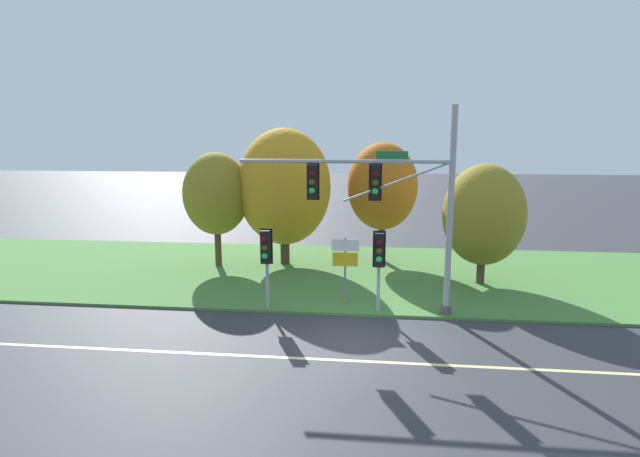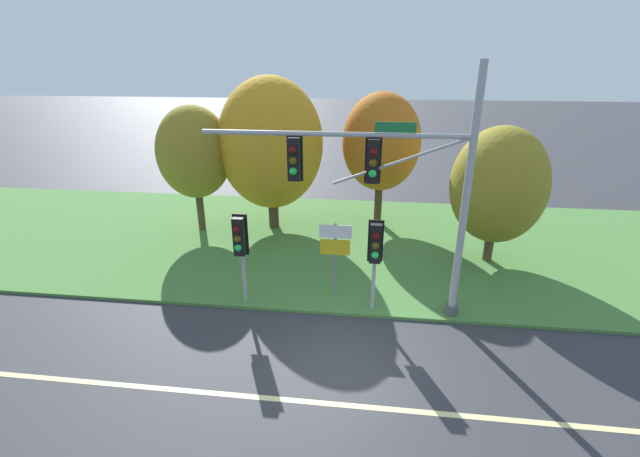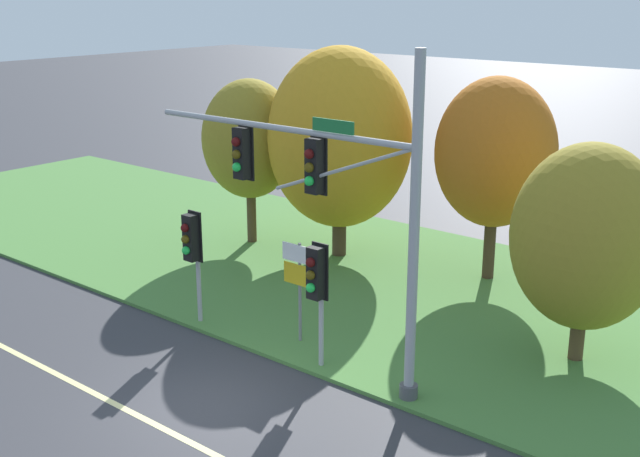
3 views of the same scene
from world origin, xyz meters
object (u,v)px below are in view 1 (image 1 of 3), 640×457
object	(u,v)px
pedestrian_signal_near_kerb	(266,251)
route_sign_post	(345,259)
tree_left_of_mast	(284,187)
tree_behind_signpost	(382,187)
tree_nearest_road	(216,194)
tree_mid_verge	(484,215)
traffic_signal_mast	(392,197)
pedestrian_signal_further_along	(379,254)

from	to	relation	value
pedestrian_signal_near_kerb	route_sign_post	world-z (taller)	pedestrian_signal_near_kerb
tree_left_of_mast	tree_behind_signpost	size ratio (longest dim) A/B	1.12
tree_left_of_mast	tree_nearest_road	bearing A→B (deg)	-166.31
route_sign_post	tree_nearest_road	world-z (taller)	tree_nearest_road
route_sign_post	tree_nearest_road	size ratio (longest dim) A/B	0.46
tree_behind_signpost	tree_mid_verge	distance (m)	5.72
tree_behind_signpost	route_sign_post	bearing A→B (deg)	-101.53
route_sign_post	tree_mid_verge	distance (m)	6.80
traffic_signal_mast	tree_mid_verge	size ratio (longest dim) A/B	1.47
tree_left_of_mast	tree_mid_verge	size ratio (longest dim) A/B	1.30
tree_left_of_mast	tree_mid_verge	distance (m)	9.53
pedestrian_signal_near_kerb	tree_nearest_road	size ratio (longest dim) A/B	0.54
pedestrian_signal_further_along	tree_left_of_mast	world-z (taller)	tree_left_of_mast
pedestrian_signal_near_kerb	tree_left_of_mast	bearing A→B (deg)	94.53
route_sign_post	tree_left_of_mast	bearing A→B (deg)	119.76
tree_behind_signpost	tree_nearest_road	bearing A→B (deg)	-166.49
traffic_signal_mast	tree_left_of_mast	xyz separation A→B (m)	(-5.06, 6.67, -0.34)
pedestrian_signal_further_along	route_sign_post	size ratio (longest dim) A/B	1.18
traffic_signal_mast	pedestrian_signal_near_kerb	world-z (taller)	traffic_signal_mast
tree_mid_verge	route_sign_post	bearing A→B (deg)	-149.30
pedestrian_signal_near_kerb	tree_behind_signpost	distance (m)	9.24
traffic_signal_mast	pedestrian_signal_near_kerb	size ratio (longest dim) A/B	2.54
route_sign_post	tree_behind_signpost	world-z (taller)	tree_behind_signpost
traffic_signal_mast	tree_nearest_road	xyz separation A→B (m)	(-8.29, 5.88, -0.64)
tree_nearest_road	pedestrian_signal_near_kerb	bearing A→B (deg)	-58.09
route_sign_post	tree_left_of_mast	xyz separation A→B (m)	(-3.40, 5.95, 2.15)
pedestrian_signal_near_kerb	tree_nearest_road	distance (m)	7.27
tree_behind_signpost	traffic_signal_mast	bearing A→B (deg)	-88.47
tree_mid_verge	traffic_signal_mast	bearing A→B (deg)	-134.68
tree_nearest_road	tree_mid_verge	distance (m)	12.51
tree_mid_verge	pedestrian_signal_further_along	bearing A→B (deg)	-136.31
pedestrian_signal_further_along	route_sign_post	xyz separation A→B (m)	(-1.26, 0.87, -0.42)
traffic_signal_mast	tree_mid_verge	bearing A→B (deg)	45.32
pedestrian_signal_near_kerb	tree_behind_signpost	xyz separation A→B (m)	(4.31, 8.00, 1.67)
pedestrian_signal_near_kerb	route_sign_post	distance (m)	3.03
route_sign_post	tree_left_of_mast	size ratio (longest dim) A/B	0.38
pedestrian_signal_near_kerb	tree_left_of_mast	distance (m)	7.07
pedestrian_signal_further_along	tree_mid_verge	distance (m)	6.25
pedestrian_signal_further_along	tree_behind_signpost	xyz separation A→B (m)	(0.19, 7.98, 1.69)
tree_nearest_road	tree_behind_signpost	distance (m)	8.32
pedestrian_signal_further_along	tree_behind_signpost	bearing A→B (deg)	88.65
route_sign_post	tree_behind_signpost	size ratio (longest dim) A/B	0.42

